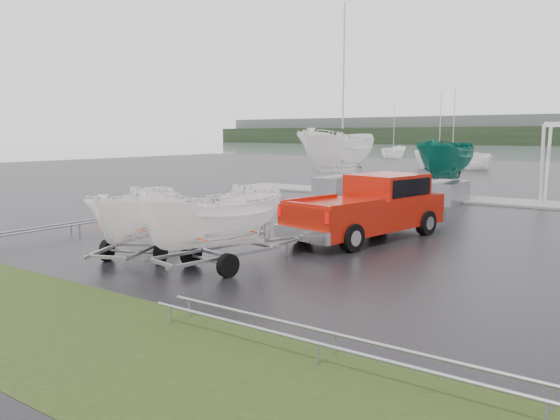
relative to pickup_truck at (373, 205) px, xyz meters
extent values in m
plane|color=black|center=(-0.11, -0.41, -1.11)|extent=(120.00, 120.00, 0.00)
plane|color=black|center=(-0.11, -11.41, -1.11)|extent=(40.00, 40.00, 0.00)
cube|color=gray|center=(-0.11, 12.59, -1.06)|extent=(30.00, 3.00, 0.12)
cube|color=#9D1508|center=(-0.07, -0.34, -0.25)|extent=(3.39, 6.58, 1.03)
cube|color=#9D1508|center=(0.16, 0.77, 0.56)|extent=(2.46, 2.84, 0.92)
cube|color=black|center=(0.16, 0.77, 0.62)|extent=(2.44, 2.58, 0.60)
cube|color=silver|center=(-0.71, -3.46, -0.57)|extent=(2.18, 0.63, 0.38)
cylinder|color=black|center=(-0.66, 1.88, -0.68)|extent=(0.49, 0.91, 0.87)
cylinder|color=black|center=(1.35, 1.47, -0.68)|extent=(0.49, 0.91, 0.87)
cylinder|color=black|center=(-1.49, -2.14, -0.68)|extent=(0.49, 0.91, 0.87)
cylinder|color=black|center=(0.52, -2.56, -0.68)|extent=(0.49, 0.91, 0.87)
cube|color=gray|center=(-1.90, -6.49, -0.66)|extent=(0.80, 3.54, 0.08)
cube|color=gray|center=(-0.82, -6.71, -0.66)|extent=(0.80, 3.54, 0.08)
cylinder|color=gray|center=(-1.40, -6.79, -0.81)|extent=(1.58, 0.40, 0.08)
cylinder|color=black|center=(-2.18, -6.63, -0.81)|extent=(0.30, 0.62, 0.60)
cylinder|color=black|center=(-0.62, -6.96, -0.81)|extent=(0.30, 0.62, 0.60)
imported|color=white|center=(-1.36, -6.60, 1.63)|extent=(2.01, 2.05, 4.51)
cube|color=#FF4B08|center=(-1.20, -5.82, -0.11)|extent=(1.53, 0.35, 0.03)
cube|color=#FF4B08|center=(-1.52, -7.38, -0.11)|extent=(1.53, 0.35, 0.03)
cube|color=gray|center=(-4.40, -7.25, -0.66)|extent=(1.51, 3.33, 0.08)
cube|color=gray|center=(-3.39, -6.81, -0.66)|extent=(1.51, 3.33, 0.08)
cylinder|color=gray|center=(-3.82, -7.21, -0.81)|extent=(1.50, 0.71, 0.08)
cylinder|color=black|center=(-4.55, -7.53, -0.81)|extent=(0.40, 0.62, 0.60)
cylinder|color=black|center=(-3.09, -6.89, -0.81)|extent=(0.40, 0.62, 0.60)
imported|color=white|center=(-3.90, -7.03, 1.44)|extent=(2.06, 2.08, 4.12)
cube|color=#FF4B08|center=(-4.22, -6.29, -0.11)|extent=(1.44, 0.66, 0.03)
cube|color=#FF4B08|center=(-3.58, -7.76, -0.11)|extent=(1.44, 0.66, 0.03)
cylinder|color=silver|center=(3.28, 11.79, 0.89)|extent=(0.16, 0.58, 3.99)
cylinder|color=silver|center=(3.28, 13.39, 0.89)|extent=(0.16, 0.58, 3.99)
cube|color=gray|center=(-7.24, 10.59, -0.56)|extent=(1.60, 3.20, 1.10)
imported|color=white|center=(-7.24, 10.59, 3.55)|extent=(2.68, 2.75, 7.13)
cylinder|color=#B2B2B7|center=(-7.24, 11.09, 6.25)|extent=(0.10, 0.10, 7.00)
cube|color=gray|center=(-1.03, 10.79, -0.56)|extent=(1.60, 3.20, 1.10)
imported|color=#0D6151|center=(-1.03, 10.79, 2.83)|extent=(2.14, 2.19, 5.68)
cylinder|color=gray|center=(-8.86, 0.59, -0.76)|extent=(0.06, 6.50, 0.06)
cylinder|color=gray|center=(-9.36, 0.59, -0.76)|extent=(0.06, 6.50, 0.06)
cylinder|color=gray|center=(-8.86, -5.41, -0.76)|extent=(0.06, 6.50, 0.06)
cylinder|color=gray|center=(-9.36, -5.41, -0.76)|extent=(0.06, 6.50, 0.06)
cylinder|color=gray|center=(3.89, -10.16, -0.76)|extent=(7.00, 0.06, 0.06)
cylinder|color=gray|center=(3.89, -9.66, -0.76)|extent=(7.00, 0.06, 0.06)
imported|color=white|center=(-11.26, 39.78, -1.11)|extent=(3.04, 3.05, 5.65)
cylinder|color=#B2B2B7|center=(-11.26, 39.78, 2.89)|extent=(0.08, 0.08, 8.00)
imported|color=white|center=(-9.44, 38.46, -1.11)|extent=(3.91, 3.87, 7.70)
cylinder|color=#B2B2B7|center=(-9.44, 38.46, 2.89)|extent=(0.08, 0.08, 8.00)
imported|color=white|center=(-26.39, 63.04, -1.11)|extent=(2.83, 2.89, 7.09)
cylinder|color=#B2B2B7|center=(-26.39, 63.04, 2.89)|extent=(0.08, 0.08, 8.00)
camera|label=1|loc=(7.99, -17.02, 2.40)|focal=35.00mm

